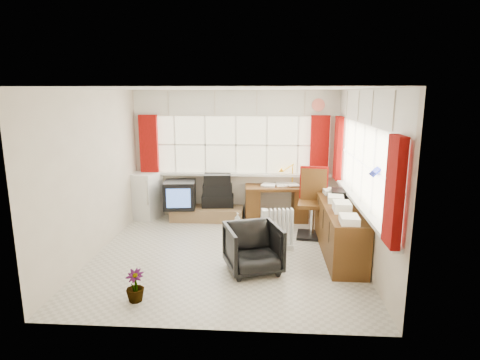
% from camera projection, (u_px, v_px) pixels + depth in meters
% --- Properties ---
extents(ground, '(4.00, 4.00, 0.00)m').
position_uv_depth(ground, '(226.00, 255.00, 6.17)').
color(ground, beige).
rests_on(ground, ground).
extents(room_walls, '(4.00, 4.00, 4.00)m').
position_uv_depth(room_walls, '(226.00, 159.00, 5.85)').
color(room_walls, beige).
rests_on(room_walls, ground).
extents(window_back, '(3.70, 0.12, 3.60)m').
position_uv_depth(window_back, '(236.00, 171.00, 7.86)').
color(window_back, '#F1E7BE').
rests_on(window_back, room_walls).
extents(window_right, '(0.12, 3.70, 3.60)m').
position_uv_depth(window_right, '(359.00, 198.00, 5.84)').
color(window_right, '#F1E7BE').
rests_on(window_right, room_walls).
extents(curtains, '(3.83, 3.83, 1.15)m').
position_uv_depth(curtains, '(286.00, 153.00, 6.70)').
color(curtains, '#99080B').
rests_on(curtains, room_walls).
extents(overhead_cabinets, '(3.98, 3.98, 0.48)m').
position_uv_depth(overhead_cabinets, '(291.00, 105.00, 6.58)').
color(overhead_cabinets, beige).
rests_on(overhead_cabinets, room_walls).
extents(desk, '(1.23, 0.68, 0.73)m').
position_uv_depth(desk, '(276.00, 201.00, 7.79)').
color(desk, '#573314').
rests_on(desk, ground).
extents(desk_lamp, '(0.14, 0.12, 0.41)m').
position_uv_depth(desk_lamp, '(293.00, 170.00, 7.81)').
color(desk_lamp, '#F6B10A').
rests_on(desk_lamp, desk).
extents(task_chair, '(0.56, 0.59, 1.19)m').
position_uv_depth(task_chair, '(313.00, 199.00, 6.95)').
color(task_chair, black).
rests_on(task_chair, ground).
extents(office_chair, '(0.91, 0.92, 0.67)m').
position_uv_depth(office_chair, '(253.00, 248.00, 5.55)').
color(office_chair, black).
rests_on(office_chair, ground).
extents(radiator, '(0.47, 0.25, 0.66)m').
position_uv_depth(radiator, '(279.00, 233.00, 6.34)').
color(radiator, white).
rests_on(radiator, ground).
extents(credenza, '(0.50, 2.00, 0.85)m').
position_uv_depth(credenza, '(339.00, 229.00, 6.17)').
color(credenza, '#573314').
rests_on(credenza, ground).
extents(file_tray, '(0.34, 0.41, 0.12)m').
position_uv_depth(file_tray, '(340.00, 194.00, 6.62)').
color(file_tray, black).
rests_on(file_tray, credenza).
extents(tv_bench, '(1.40, 0.50, 0.25)m').
position_uv_depth(tv_bench, '(207.00, 214.00, 7.85)').
color(tv_bench, '#8F6947').
rests_on(tv_bench, ground).
extents(crt_tv, '(0.64, 0.61, 0.53)m').
position_uv_depth(crt_tv, '(180.00, 195.00, 7.74)').
color(crt_tv, black).
rests_on(crt_tv, tv_bench).
extents(hifi_stack, '(0.65, 0.45, 0.65)m').
position_uv_depth(hifi_stack, '(218.00, 191.00, 7.87)').
color(hifi_stack, black).
rests_on(hifi_stack, tv_bench).
extents(mini_fridge, '(0.67, 0.68, 0.91)m').
position_uv_depth(mini_fridge, '(145.00, 195.00, 7.94)').
color(mini_fridge, white).
rests_on(mini_fridge, ground).
extents(spray_bottle_a, '(0.16, 0.16, 0.31)m').
position_uv_depth(spray_bottle_a, '(238.00, 221.00, 7.29)').
color(spray_bottle_a, silver).
rests_on(spray_bottle_a, ground).
extents(spray_bottle_b, '(0.10, 0.10, 0.20)m').
position_uv_depth(spray_bottle_b, '(236.00, 231.00, 6.95)').
color(spray_bottle_b, '#93DBCA').
rests_on(spray_bottle_b, ground).
extents(flower_vase, '(0.25, 0.25, 0.39)m').
position_uv_depth(flower_vase, '(135.00, 286.00, 4.76)').
color(flower_vase, black).
rests_on(flower_vase, ground).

